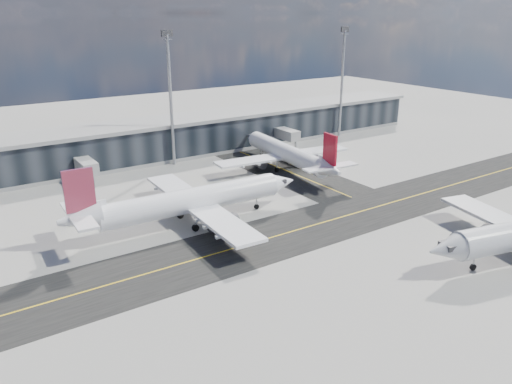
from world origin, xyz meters
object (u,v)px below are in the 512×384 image
(airliner_af, at_px, (189,201))
(airliner_redtail, at_px, (287,153))
(baggage_tug, at_px, (231,226))
(service_van, at_px, (289,158))

(airliner_af, bearing_deg, airliner_redtail, 118.36)
(baggage_tug, xyz_separation_m, service_van, (31.13, 25.70, -0.03))
(airliner_redtail, distance_m, baggage_tug, 34.31)
(airliner_af, distance_m, service_van, 40.43)
(airliner_af, distance_m, airliner_redtail, 34.46)
(airliner_redtail, relative_size, service_van, 6.49)
(airliner_redtail, bearing_deg, service_van, 54.27)
(airliner_af, height_order, service_van, airliner_af)
(airliner_af, height_order, baggage_tug, airliner_af)
(airliner_redtail, bearing_deg, airliner_af, -148.31)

